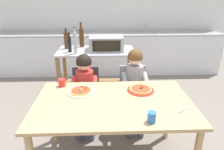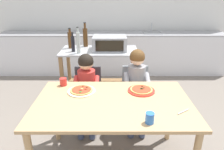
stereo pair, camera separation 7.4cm
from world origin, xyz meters
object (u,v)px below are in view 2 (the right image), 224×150
Objects in this scene: toaster_oven at (109,43)px; drinking_cup_red at (62,82)px; bottle_squat_spirits at (84,37)px; pizza_plate_red_rimmed at (141,90)px; drinking_cup_blue at (149,118)px; bottle_brown_beer at (72,43)px; child_in_grey_shirt at (136,82)px; bottle_slim_sauce at (77,42)px; kitchen_island_cart at (99,68)px; bottle_dark_olive_oil at (69,40)px; pizza_plate_cream at (81,91)px; dining_table at (112,110)px; dining_chair_right at (134,92)px; serving_spoon at (182,111)px; child_in_red_shirt at (85,85)px; dining_chair_left at (87,93)px.

drinking_cup_red is at bearing -117.84° from toaster_oven.
bottle_squat_spirits reaches higher than pizza_plate_red_rimmed.
bottle_brown_beer is at bearing 118.79° from drinking_cup_blue.
child_in_grey_shirt is 0.42m from pizza_plate_red_rimmed.
kitchen_island_cart is at bearing 32.19° from bottle_slim_sauce.
bottle_dark_olive_oil is (-0.22, -0.10, -0.02)m from bottle_squat_spirits.
toaster_oven is 1.71× the size of pizza_plate_cream.
child_in_grey_shirt is (0.30, 0.63, 0.02)m from dining_table.
kitchen_island_cart is 1.08× the size of child_in_grey_shirt.
bottle_slim_sauce reaches higher than bottle_brown_beer.
drinking_cup_blue is at bearing -90.46° from dining_chair_right.
kitchen_island_cart is 8.26× the size of serving_spoon.
child_in_red_shirt is at bearing -68.50° from bottle_brown_beer.
child_in_grey_shirt is (0.95, -0.81, -0.36)m from bottle_dark_olive_oil.
toaster_oven is 5.50× the size of drinking_cup_blue.
toaster_oven is at bearing 68.75° from child_in_red_shirt.
child_in_red_shirt is (-0.33, 0.60, -0.01)m from dining_table.
dining_chair_left is 0.85m from pizza_plate_red_rimmed.
kitchen_island_cart is 0.77m from dining_chair_right.
bottle_squat_spirits is 0.47× the size of dining_chair_left.
pizza_plate_red_rimmed is at bearing -60.95° from bottle_squat_spirits.
dining_chair_right is 8.92× the size of drinking_cup_blue.
dining_chair_left is 1.34m from serving_spoon.
drinking_cup_blue is (-0.01, -1.10, 0.33)m from dining_chair_right.
child_in_red_shirt is at bearing 118.83° from dining_table.
bottle_brown_beer is 0.27× the size of child_in_grey_shirt.
bottle_slim_sauce is at bearing 110.27° from dining_chair_left.
drinking_cup_red is at bearing 139.64° from drinking_cup_blue.
bottle_brown_beer is at bearing -169.90° from toaster_oven.
kitchen_island_cart is 0.73m from child_in_red_shirt.
kitchen_island_cart is 1.43× the size of dining_chair_left.
bottle_brown_beer is at bearing 135.98° from bottle_slim_sauce.
child_in_red_shirt is at bearing -68.71° from bottle_dark_olive_oil.
drinking_cup_blue is (0.29, -0.35, 0.14)m from dining_table.
dining_chair_right is 0.24m from child_in_grey_shirt.
bottle_squat_spirits is 1.54m from pizza_plate_red_rimmed.
child_in_red_shirt is (0.10, -0.94, -0.40)m from bottle_squat_spirits.
bottle_slim_sauce is at bearing -59.90° from bottle_dark_olive_oil.
bottle_squat_spirits is 0.36× the size of child_in_grey_shirt.
bottle_brown_beer is at bearing 145.52° from child_in_grey_shirt.
drinking_cup_red is (-0.07, -0.77, -0.27)m from bottle_slim_sauce.
dining_chair_left is 8.92× the size of drinking_cup_blue.
child_in_red_shirt reaches higher than dining_chair_right.
child_in_red_shirt is at bearing 123.18° from drinking_cup_blue.
pizza_plate_cream is (-0.33, 0.20, 0.10)m from dining_table.
bottle_dark_olive_oil is at bearing 95.51° from drinking_cup_red.
bottle_squat_spirits is (-0.23, 0.22, 0.46)m from kitchen_island_cart.
drinking_cup_blue is (0.77, -1.49, -0.26)m from bottle_slim_sauce.
dining_table is at bearing -61.17° from child_in_red_shirt.
child_in_grey_shirt is at bearing 33.93° from pizza_plate_cream.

